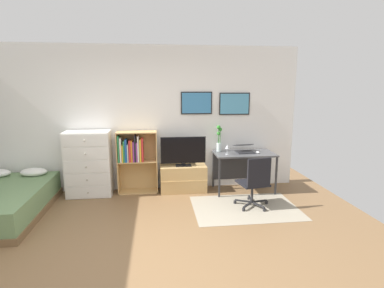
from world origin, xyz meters
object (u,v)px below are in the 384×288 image
object	(u,v)px
desk	(243,159)
bamboo_vase	(219,140)
bookshelf	(134,156)
wine_glass	(227,147)
laptop	(244,149)
office_chair	(255,181)
television	(183,152)
dresser	(89,164)
tv_stand	(183,178)
computer_mouse	(258,152)

from	to	relation	value
desk	bamboo_vase	size ratio (longest dim) A/B	2.22
bookshelf	wine_glass	world-z (taller)	bookshelf
laptop	desk	bearing A→B (deg)	132.36
office_chair	bamboo_vase	size ratio (longest dim) A/B	1.72
desk	bamboo_vase	distance (m)	0.58
wine_glass	office_chair	bearing A→B (deg)	-68.39
bookshelf	television	size ratio (longest dim) A/B	1.38
bamboo_vase	wine_glass	distance (m)	0.30
office_chair	laptop	xyz separation A→B (m)	(0.07, 0.89, 0.34)
dresser	desk	world-z (taller)	dresser
dresser	wine_glass	bearing A→B (deg)	-4.35
television	wine_glass	xyz separation A→B (m)	(0.79, -0.18, 0.10)
dresser	desk	xyz separation A→B (m)	(2.84, -0.02, 0.02)
tv_stand	desk	bearing A→B (deg)	-1.81
desk	computer_mouse	world-z (taller)	computer_mouse
bookshelf	television	bearing A→B (deg)	-4.28
tv_stand	dresser	bearing A→B (deg)	-179.49
dresser	bookshelf	world-z (taller)	dresser
television	computer_mouse	distance (m)	1.39
computer_mouse	tv_stand	bearing A→B (deg)	173.02
tv_stand	wine_glass	world-z (taller)	wine_glass
television	laptop	bearing A→B (deg)	-1.54
office_chair	desk	bearing A→B (deg)	76.81
laptop	computer_mouse	distance (m)	0.26
computer_mouse	laptop	bearing A→B (deg)	153.06
computer_mouse	bamboo_vase	xyz separation A→B (m)	(-0.69, 0.24, 0.21)
dresser	laptop	distance (m)	2.87
television	office_chair	distance (m)	1.46
dresser	bamboo_vase	xyz separation A→B (m)	(2.40, 0.08, 0.38)
computer_mouse	wine_glass	xyz separation A→B (m)	(-0.59, -0.04, 0.12)
office_chair	laptop	size ratio (longest dim) A/B	2.20
computer_mouse	wine_glass	world-z (taller)	wine_glass
laptop	wine_glass	size ratio (longest dim) A/B	2.17
dresser	television	bearing A→B (deg)	-0.24
bamboo_vase	desk	bearing A→B (deg)	-13.09
bookshelf	wine_glass	size ratio (longest dim) A/B	6.38
television	laptop	size ratio (longest dim) A/B	2.14
television	bamboo_vase	xyz separation A→B (m)	(0.69, 0.09, 0.19)
bookshelf	office_chair	bearing A→B (deg)	-26.62
dresser	bookshelf	xyz separation A→B (m)	(0.81, 0.06, 0.10)
computer_mouse	bamboo_vase	world-z (taller)	bamboo_vase
bookshelf	wine_glass	xyz separation A→B (m)	(1.69, -0.25, 0.18)
dresser	wine_glass	distance (m)	2.51
dresser	bookshelf	size ratio (longest dim) A/B	1.03
wine_glass	television	bearing A→B (deg)	166.94
tv_stand	television	xyz separation A→B (m)	(0.00, -0.02, 0.52)
bookshelf	office_chair	size ratio (longest dim) A/B	1.34
desk	tv_stand	bearing A→B (deg)	178.19
laptop	wine_glass	bearing A→B (deg)	-161.13
dresser	laptop	world-z (taller)	dresser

